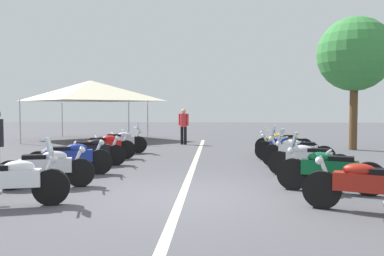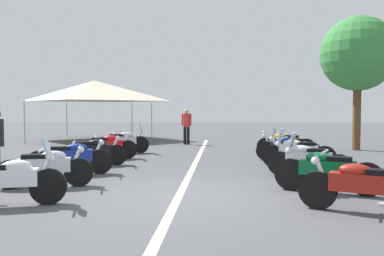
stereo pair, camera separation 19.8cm
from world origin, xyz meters
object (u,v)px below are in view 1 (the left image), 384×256
(motorcycle_right_row_1, at_px, (328,169))
(bystander_1, at_px, (184,124))
(motorcycle_left_row_0, at_px, (10,180))
(motorcycle_right_row_5, at_px, (283,142))
(event_tent, at_px, (91,91))
(motorcycle_right_row_4, at_px, (287,147))
(motorcycle_left_row_4, at_px, (105,146))
(motorcycle_left_row_5, at_px, (121,141))
(motorcycle_right_row_2, at_px, (308,159))
(roadside_tree_0, at_px, (355,55))
(motorcycle_left_row_3, at_px, (91,151))
(motorcycle_right_row_3, at_px, (297,152))
(motorcycle_right_row_0, at_px, (369,185))
(motorcycle_left_row_1, at_px, (47,167))
(motorcycle_left_row_2, at_px, (70,158))

(motorcycle_right_row_1, bearing_deg, bystander_1, -50.49)
(motorcycle_left_row_0, distance_m, motorcycle_right_row_5, 10.22)
(event_tent, bearing_deg, motorcycle_right_row_4, -131.93)
(motorcycle_left_row_4, bearing_deg, motorcycle_left_row_0, -107.42)
(motorcycle_left_row_5, height_order, motorcycle_right_row_2, motorcycle_left_row_5)
(roadside_tree_0, xyz_separation_m, event_tent, (4.46, 12.37, -1.25))
(motorcycle_left_row_3, height_order, event_tent, event_tent)
(motorcycle_right_row_1, xyz_separation_m, bystander_1, (10.53, 3.80, 0.51))
(motorcycle_right_row_3, bearing_deg, motorcycle_left_row_5, -13.46)
(roadside_tree_0, bearing_deg, motorcycle_right_row_5, 120.41)
(motorcycle_right_row_4, distance_m, event_tent, 12.32)
(motorcycle_left_row_5, relative_size, motorcycle_right_row_2, 1.01)
(motorcycle_right_row_0, xyz_separation_m, motorcycle_right_row_5, (8.29, 0.01, -0.01))
(motorcycle_right_row_4, relative_size, event_tent, 0.35)
(motorcycle_left_row_3, height_order, motorcycle_left_row_4, motorcycle_left_row_4)
(event_tent, bearing_deg, motorcycle_right_row_3, -136.81)
(motorcycle_right_row_2, height_order, motorcycle_right_row_5, motorcycle_right_row_2)
(motorcycle_left_row_4, distance_m, roadside_tree_0, 10.61)
(motorcycle_right_row_2, height_order, event_tent, event_tent)
(motorcycle_right_row_3, relative_size, roadside_tree_0, 0.38)
(bystander_1, bearing_deg, motorcycle_right_row_3, 51.85)
(bystander_1, bearing_deg, motorcycle_left_row_5, -3.81)
(motorcycle_left_row_1, distance_m, event_tent, 13.45)
(motorcycle_left_row_5, distance_m, motorcycle_right_row_1, 8.81)
(motorcycle_left_row_0, bearing_deg, motorcycle_left_row_4, 75.38)
(motorcycle_left_row_4, distance_m, motorcycle_right_row_3, 6.21)
(motorcycle_left_row_1, bearing_deg, motorcycle_left_row_5, 72.08)
(motorcycle_left_row_2, height_order, motorcycle_left_row_3, motorcycle_left_row_2)
(motorcycle_left_row_3, height_order, bystander_1, bystander_1)
(motorcycle_right_row_0, distance_m, motorcycle_right_row_4, 6.50)
(motorcycle_left_row_3, bearing_deg, motorcycle_left_row_1, -110.53)
(motorcycle_left_row_0, distance_m, event_tent, 15.04)
(motorcycle_right_row_4, bearing_deg, motorcycle_left_row_0, 62.19)
(motorcycle_right_row_1, height_order, motorcycle_right_row_2, motorcycle_right_row_1)
(motorcycle_left_row_2, distance_m, motorcycle_right_row_5, 7.96)
(motorcycle_right_row_1, xyz_separation_m, motorcycle_right_row_5, (6.68, -0.21, -0.03))
(motorcycle_right_row_1, xyz_separation_m, motorcycle_right_row_3, (3.35, -0.04, -0.00))
(motorcycle_left_row_5, xyz_separation_m, roadside_tree_0, (1.96, -9.22, 3.43))
(motorcycle_right_row_2, bearing_deg, motorcycle_left_row_3, 9.70)
(bystander_1, distance_m, roadside_tree_0, 7.98)
(motorcycle_right_row_1, distance_m, motorcycle_right_row_4, 4.89)
(bystander_1, distance_m, event_tent, 5.99)
(motorcycle_left_row_2, bearing_deg, motorcycle_right_row_3, -3.90)
(motorcycle_left_row_5, height_order, event_tent, event_tent)
(motorcycle_left_row_5, distance_m, motorcycle_right_row_4, 6.11)
(motorcycle_right_row_2, height_order, motorcycle_right_row_3, motorcycle_right_row_3)
(motorcycle_left_row_0, relative_size, motorcycle_left_row_5, 1.03)
(motorcycle_left_row_4, height_order, event_tent, event_tent)
(motorcycle_left_row_5, distance_m, event_tent, 7.47)
(event_tent, bearing_deg, motorcycle_left_row_0, -167.78)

